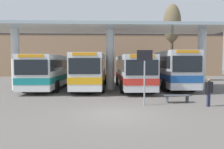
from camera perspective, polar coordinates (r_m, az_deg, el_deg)
The scene contains 12 objects.
ground_plane at distance 10.79m, azimuth 1.07°, elevation -10.15°, with size 100.00×100.00×0.00m, color #605B56.
townhouse_backdrop at distance 37.36m, azimuth -1.33°, elevation 7.76°, with size 40.00×0.58×9.16m.
station_canopy at distance 19.77m, azimuth -0.48°, elevation 10.21°, with size 21.73×5.84×5.61m.
transit_bus_left_bay at distance 21.67m, azimuth -15.61°, elevation 1.18°, with size 3.08×10.78×3.07m.
transit_bus_center_bay at distance 20.78m, azimuth -5.45°, elevation 1.40°, with size 2.99×10.63×3.20m.
transit_bus_right_bay at distance 20.53m, azimuth 5.34°, elevation 1.14°, with size 2.78×10.61×3.05m.
transit_bus_far_right_bay at distance 22.10m, azimuth 14.62°, elevation 1.70°, with size 2.91×10.30×3.41m.
waiting_bench_mid_platform at distance 14.11m, azimuth 16.65°, elevation -5.65°, with size 1.58×0.44×0.46m.
info_sign_platform at distance 12.63m, azimuth 8.52°, elevation 2.14°, with size 0.90×0.09×3.18m.
pedestrian_waiting at distance 13.41m, azimuth 23.94°, elevation -3.59°, with size 0.58×0.35×1.58m.
poplar_tree_behind_left at distance 29.25m, azimuth 15.43°, elevation 12.49°, with size 2.18×2.18×9.75m.
parked_car_street at distance 34.78m, azimuth 4.82°, elevation 0.94°, with size 4.25×2.11×2.09m.
Camera 1 is at (-0.61, -10.47, 2.54)m, focal length 35.00 mm.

